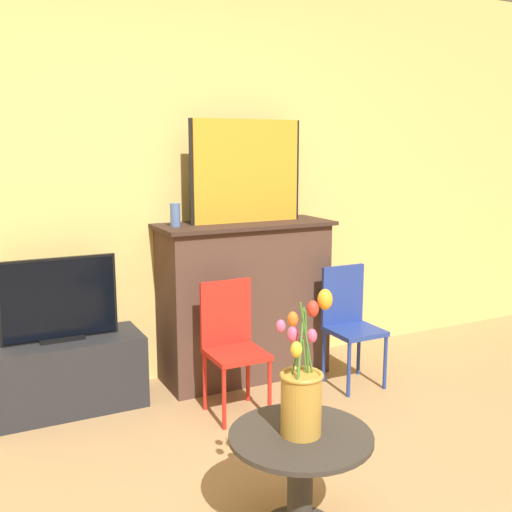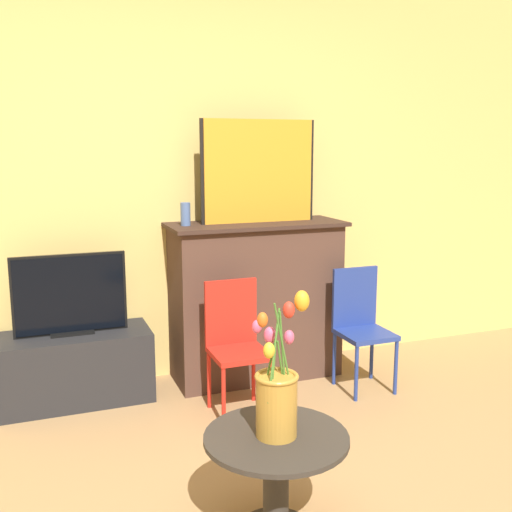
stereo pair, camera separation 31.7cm
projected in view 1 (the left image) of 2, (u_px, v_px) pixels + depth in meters
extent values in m
cube|color=#E0BC66|center=(160.00, 176.00, 3.84)|extent=(8.00, 0.06, 2.70)
cube|color=#4C3328|center=(244.00, 300.00, 3.99)|extent=(1.09, 0.43, 1.05)
cube|color=#35231C|center=(244.00, 224.00, 3.89)|extent=(1.15, 0.47, 0.02)
cube|color=black|center=(246.00, 171.00, 3.85)|extent=(0.77, 0.02, 0.66)
cube|color=orange|center=(247.00, 171.00, 3.85)|extent=(0.73, 0.02, 0.66)
cylinder|color=#4C6699|center=(175.00, 215.00, 3.67)|extent=(0.06, 0.06, 0.14)
cube|color=#232326|center=(64.00, 375.00, 3.52)|extent=(0.91, 0.40, 0.43)
cube|color=black|center=(62.00, 338.00, 3.48)|extent=(0.25, 0.12, 0.02)
cube|color=black|center=(59.00, 299.00, 3.45)|extent=(0.66, 0.02, 0.48)
cube|color=black|center=(59.00, 299.00, 3.44)|extent=(0.63, 0.02, 0.45)
cylinder|color=red|center=(224.00, 399.00, 3.27)|extent=(0.02, 0.02, 0.35)
cylinder|color=red|center=(270.00, 390.00, 3.39)|extent=(0.02, 0.02, 0.35)
cylinder|color=red|center=(205.00, 381.00, 3.52)|extent=(0.02, 0.02, 0.35)
cylinder|color=red|center=(248.00, 373.00, 3.64)|extent=(0.02, 0.02, 0.35)
cube|color=red|center=(236.00, 354.00, 3.42)|extent=(0.32, 0.32, 0.03)
cube|color=red|center=(226.00, 313.00, 3.51)|extent=(0.32, 0.02, 0.39)
cylinder|color=navy|center=(349.00, 370.00, 3.70)|extent=(0.02, 0.02, 0.35)
cylinder|color=navy|center=(385.00, 363.00, 3.82)|extent=(0.02, 0.02, 0.35)
cylinder|color=navy|center=(324.00, 356.00, 3.94)|extent=(0.02, 0.02, 0.35)
cylinder|color=navy|center=(359.00, 349.00, 4.07)|extent=(0.02, 0.02, 0.35)
cube|color=navy|center=(355.00, 331.00, 3.85)|extent=(0.32, 0.32, 0.03)
cube|color=navy|center=(343.00, 294.00, 3.94)|extent=(0.32, 0.02, 0.39)
cylinder|color=#332D28|center=(300.00, 486.00, 2.38)|extent=(0.10, 0.10, 0.41)
cylinder|color=#332D28|center=(301.00, 436.00, 2.34)|extent=(0.57, 0.57, 0.02)
cylinder|color=#B78433|center=(301.00, 405.00, 2.32)|extent=(0.16, 0.16, 0.24)
torus|color=#B78433|center=(302.00, 375.00, 2.30)|extent=(0.17, 0.17, 0.02)
cylinder|color=#477A2D|center=(298.00, 365.00, 2.32)|extent=(0.01, 0.05, 0.23)
ellipsoid|color=#E0517A|center=(293.00, 335.00, 2.33)|extent=(0.05, 0.05, 0.07)
cylinder|color=#477A2D|center=(299.00, 373.00, 2.27)|extent=(0.03, 0.03, 0.21)
ellipsoid|color=gold|center=(296.00, 350.00, 2.22)|extent=(0.04, 0.04, 0.06)
cylinder|color=#477A2D|center=(307.00, 352.00, 2.30)|extent=(0.04, 0.01, 0.34)
ellipsoid|color=red|center=(314.00, 309.00, 2.29)|extent=(0.05, 0.05, 0.07)
cylinder|color=#477A2D|center=(305.00, 366.00, 2.32)|extent=(0.05, 0.03, 0.22)
ellipsoid|color=#E0517A|center=(312.00, 336.00, 2.33)|extent=(0.04, 0.04, 0.06)
cylinder|color=#477A2D|center=(300.00, 354.00, 2.26)|extent=(0.08, 0.08, 0.35)
ellipsoid|color=orange|center=(293.00, 319.00, 2.13)|extent=(0.04, 0.04, 0.06)
cylinder|color=#477A2D|center=(308.00, 348.00, 2.29)|extent=(0.09, 0.02, 0.37)
ellipsoid|color=orange|center=(325.00, 299.00, 2.30)|extent=(0.06, 0.06, 0.08)
cylinder|color=#477A2D|center=(295.00, 361.00, 2.30)|extent=(0.05, 0.06, 0.27)
ellipsoid|color=#E0517A|center=(281.00, 326.00, 2.30)|extent=(0.04, 0.04, 0.05)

